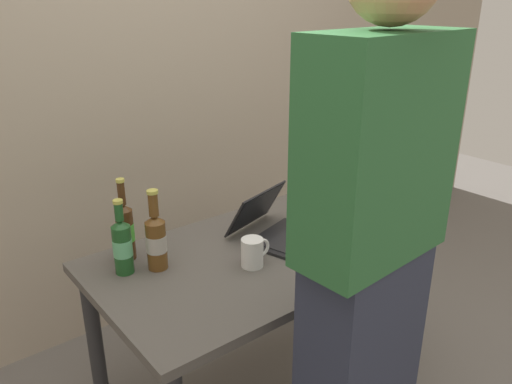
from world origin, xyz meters
TOP-DOWN VIEW (x-y plane):
  - desk at (0.00, 0.00)m, footprint 1.21×0.76m
  - laptop at (0.17, 0.05)m, footprint 0.39×0.42m
  - beer_bottle_dark at (-0.39, 0.27)m, footprint 0.07×0.07m
  - beer_bottle_amber at (-0.45, 0.17)m, footprint 0.07×0.07m
  - beer_bottle_brown at (-0.34, 0.13)m, footprint 0.07×0.07m
  - person_figure at (-0.07, -0.60)m, footprint 0.44×0.30m
  - coffee_mug at (-0.06, -0.07)m, footprint 0.12×0.08m
  - back_wall at (0.00, 0.92)m, footprint 6.00×0.10m

SIDE VIEW (x-z plane):
  - desk at x=0.00m, z-range 0.25..0.95m
  - laptop at x=0.17m, z-range 0.65..0.84m
  - coffee_mug at x=-0.06m, z-range 0.70..0.81m
  - beer_bottle_amber at x=-0.45m, z-range 0.67..0.95m
  - beer_bottle_brown at x=-0.34m, z-range 0.66..0.97m
  - beer_bottle_dark at x=-0.39m, z-range 0.66..0.98m
  - person_figure at x=-0.07m, z-range 0.03..1.85m
  - back_wall at x=0.00m, z-range 0.00..2.60m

